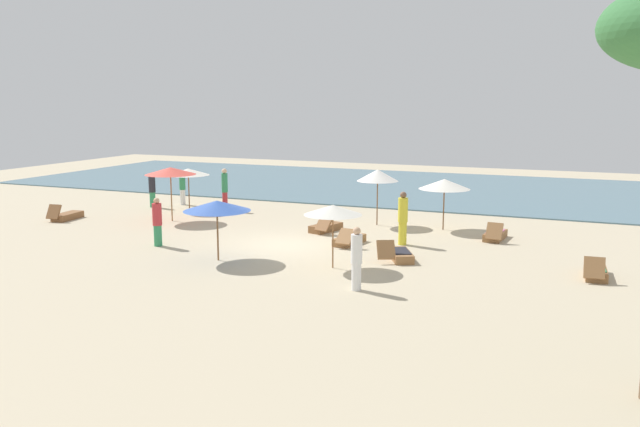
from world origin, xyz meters
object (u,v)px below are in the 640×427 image
object	(u,v)px
umbrella_3	(217,206)
lounger_5	(399,255)
umbrella_0	(333,210)
person_1	(157,222)
person_0	(182,187)
umbrella_5	(188,172)
umbrella_2	(170,171)
lounger_4	(326,227)
lounger_2	(595,272)
lounger_3	(349,240)
lounger_0	(495,235)
person_5	(403,218)
person_4	(357,258)
lounger_1	(66,216)
person_2	(152,190)
umbrella_1	(378,175)
umbrella_4	(444,184)
person_3	(225,188)

from	to	relation	value
umbrella_3	lounger_5	bearing A→B (deg)	23.05
umbrella_0	lounger_5	xyz separation A→B (m)	(1.62, 1.78, -1.64)
person_1	lounger_5	bearing A→B (deg)	8.66
person_0	person_1	size ratio (longest dim) A/B	1.00
umbrella_3	umbrella_5	distance (m)	10.08
umbrella_2	umbrella_5	xyz separation A→B (m)	(-0.83, 2.55, -0.33)
lounger_4	person_1	distance (m)	6.56
lounger_2	lounger_3	xyz separation A→B (m)	(-8.20, 1.42, -0.01)
lounger_4	person_0	size ratio (longest dim) A/B	1.03
umbrella_2	lounger_0	xyz separation A→B (m)	(13.31, 1.44, -1.97)
umbrella_0	person_0	size ratio (longest dim) A/B	1.14
person_0	person_5	size ratio (longest dim) A/B	0.90
umbrella_5	person_4	distance (m)	14.91
lounger_5	person_0	bearing A→B (deg)	152.05
lounger_2	person_0	bearing A→B (deg)	160.28
lounger_2	lounger_3	size ratio (longest dim) A/B	0.95
lounger_1	person_2	distance (m)	4.49
umbrella_1	lounger_4	xyz separation A→B (m)	(-1.45, -2.07, -1.90)
person_1	person_4	bearing A→B (deg)	-16.61
lounger_1	umbrella_1	bearing A→B (deg)	17.42
umbrella_1	person_1	distance (m)	9.11
lounger_3	person_1	xyz separation A→B (m)	(-6.18, -2.84, 0.71)
lounger_1	person_5	world-z (taller)	person_5
umbrella_3	umbrella_0	bearing A→B (deg)	7.86
umbrella_4	person_2	distance (m)	14.15
lounger_2	person_0	distance (m)	20.09
person_0	umbrella_5	bearing A→B (deg)	-46.63
person_0	person_3	xyz separation A→B (m)	(2.76, -0.61, 0.14)
person_3	person_5	world-z (taller)	person_3
umbrella_1	umbrella_5	xyz separation A→B (m)	(-9.20, 0.06, -0.25)
person_1	umbrella_3	bearing A→B (deg)	-18.10
lounger_5	person_2	distance (m)	15.04
person_0	umbrella_0	bearing A→B (deg)	-37.33
umbrella_0	lounger_2	xyz separation A→B (m)	(7.51, 1.91, -1.64)
lounger_3	lounger_5	world-z (taller)	lounger_5
lounger_4	lounger_5	distance (m)	5.25
umbrella_2	person_2	world-z (taller)	umbrella_2
umbrella_3	lounger_3	xyz separation A→B (m)	(3.09, 3.85, -1.62)
umbrella_0	umbrella_4	distance (m)	7.58
person_0	umbrella_1	bearing A→B (deg)	-7.70
umbrella_2	person_0	bearing A→B (deg)	118.32
lounger_2	person_2	size ratio (longest dim) A/B	0.99
umbrella_0	umbrella_2	xyz separation A→B (m)	(-9.28, 4.78, 0.33)
umbrella_3	lounger_3	size ratio (longest dim) A/B	1.22
person_1	umbrella_1	bearing A→B (deg)	48.69
lounger_0	person_5	world-z (taller)	person_5
umbrella_2	person_3	distance (m)	3.54
umbrella_0	person_1	distance (m)	6.95
lounger_2	umbrella_2	bearing A→B (deg)	170.31
umbrella_5	person_5	distance (m)	11.70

